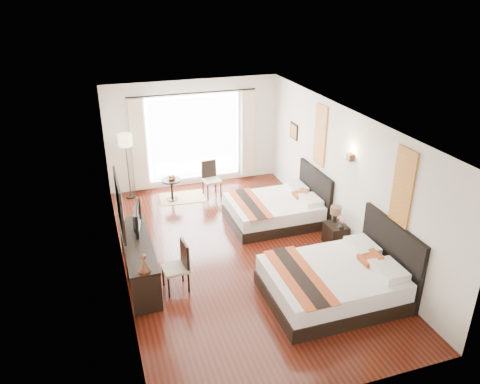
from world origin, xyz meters
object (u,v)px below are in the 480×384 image
object	(u,v)px
window_chair	(212,185)
nightstand	(335,234)
television	(134,218)
desk_chair	(177,275)
vase	(342,224)
fruit_bowl	(172,179)
side_table	(172,190)
bed_near	(337,281)
console_desk	(139,260)
bed_far	(277,209)
table_lamp	(336,211)
floor_lamp	(125,144)

from	to	relation	value
window_chair	nightstand	bearing A→B (deg)	23.56
nightstand	television	world-z (taller)	television
desk_chair	window_chair	size ratio (longest dim) A/B	1.02
vase	fruit_bowl	xyz separation A→B (m)	(-2.82, 3.39, 0.01)
side_table	window_chair	distance (m)	1.01
nightstand	desk_chair	xyz separation A→B (m)	(-3.44, -0.50, 0.05)
bed_near	console_desk	distance (m)	3.57
bed_near	window_chair	distance (m)	4.86
nightstand	console_desk	distance (m)	4.02
console_desk	fruit_bowl	distance (m)	3.36
bed_near	bed_far	bearing A→B (deg)	87.93
table_lamp	console_desk	size ratio (longest dim) A/B	0.16
vase	window_chair	xyz separation A→B (m)	(-1.82, 3.36, -0.29)
bed_far	desk_chair	distance (m)	3.25
bed_near	table_lamp	distance (m)	1.90
nightstand	desk_chair	bearing A→B (deg)	-171.71
nightstand	floor_lamp	size ratio (longest dim) A/B	0.29
bed_far	table_lamp	world-z (taller)	bed_far
desk_chair	fruit_bowl	world-z (taller)	desk_chair
floor_lamp	window_chair	world-z (taller)	floor_lamp
vase	desk_chair	distance (m)	3.47
bed_near	table_lamp	world-z (taller)	bed_near
bed_near	side_table	size ratio (longest dim) A/B	4.11
fruit_bowl	bed_far	bearing A→B (deg)	-42.07
bed_near	vase	bearing A→B (deg)	58.22
bed_far	window_chair	size ratio (longest dim) A/B	2.29
table_lamp	vase	world-z (taller)	table_lamp
nightstand	fruit_bowl	xyz separation A→B (m)	(-2.81, 3.20, 0.35)
vase	side_table	xyz separation A→B (m)	(-2.84, 3.39, -0.29)
nightstand	desk_chair	world-z (taller)	desk_chair
desk_chair	window_chair	distance (m)	4.00
floor_lamp	vase	bearing A→B (deg)	-45.61
console_desk	television	bearing A→B (deg)	87.66
floor_lamp	fruit_bowl	xyz separation A→B (m)	(0.99, -0.50, -0.83)
table_lamp	nightstand	bearing A→B (deg)	-74.70
bed_far	bed_near	bearing A→B (deg)	-92.07
vase	side_table	bearing A→B (deg)	129.87
table_lamp	desk_chair	size ratio (longest dim) A/B	0.38
nightstand	vase	distance (m)	0.39
desk_chair	bed_far	bearing A→B (deg)	-151.29
nightstand	side_table	distance (m)	4.27
table_lamp	fruit_bowl	xyz separation A→B (m)	(-2.80, 3.15, -0.16)
vase	desk_chair	bearing A→B (deg)	-174.95
fruit_bowl	floor_lamp	bearing A→B (deg)	153.22
console_desk	fruit_bowl	xyz separation A→B (m)	(1.21, 3.13, 0.20)
nightstand	side_table	xyz separation A→B (m)	(-2.83, 3.20, 0.05)
table_lamp	floor_lamp	world-z (taller)	floor_lamp
floor_lamp	fruit_bowl	size ratio (longest dim) A/B	8.54
vase	floor_lamp	distance (m)	5.51
nightstand	vase	world-z (taller)	vase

